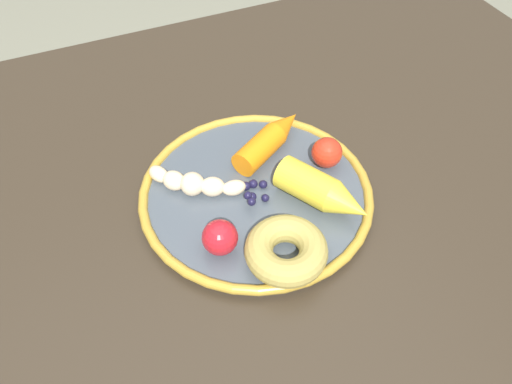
{
  "coord_description": "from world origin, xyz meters",
  "views": [
    {
      "loc": [
        0.16,
        0.39,
        1.22
      ],
      "look_at": [
        -0.01,
        0.01,
        0.75
      ],
      "focal_mm": 35.15,
      "sensor_mm": 36.0,
      "label": 1
    }
  ],
  "objects_px": {
    "donut": "(282,252)",
    "tomato_near": "(220,237)",
    "plate": "(256,194)",
    "carrot_orange": "(270,139)",
    "banana": "(194,183)",
    "blueberry_pile": "(254,191)",
    "dining_table": "(247,234)",
    "tomato_mid": "(325,151)",
    "carrot_yellow": "(323,192)"
  },
  "relations": [
    {
      "from": "plate",
      "to": "carrot_orange",
      "type": "distance_m",
      "value": 0.08
    },
    {
      "from": "dining_table",
      "to": "carrot_yellow",
      "type": "bearing_deg",
      "value": 142.04
    },
    {
      "from": "plate",
      "to": "donut",
      "type": "distance_m",
      "value": 0.11
    },
    {
      "from": "dining_table",
      "to": "carrot_orange",
      "type": "bearing_deg",
      "value": -136.46
    },
    {
      "from": "dining_table",
      "to": "tomato_mid",
      "type": "xyz_separation_m",
      "value": [
        -0.11,
        -0.0,
        0.11
      ]
    },
    {
      "from": "dining_table",
      "to": "carrot_orange",
      "type": "distance_m",
      "value": 0.14
    },
    {
      "from": "tomato_near",
      "to": "donut",
      "type": "bearing_deg",
      "value": 143.32
    },
    {
      "from": "dining_table",
      "to": "blueberry_pile",
      "type": "height_order",
      "value": "blueberry_pile"
    },
    {
      "from": "tomato_near",
      "to": "tomato_mid",
      "type": "xyz_separation_m",
      "value": [
        -0.17,
        -0.08,
        -0.0
      ]
    },
    {
      "from": "dining_table",
      "to": "banana",
      "type": "relative_size",
      "value": 11.25
    },
    {
      "from": "dining_table",
      "to": "banana",
      "type": "bearing_deg",
      "value": -23.15
    },
    {
      "from": "blueberry_pile",
      "to": "banana",
      "type": "bearing_deg",
      "value": -31.11
    },
    {
      "from": "donut",
      "to": "tomato_near",
      "type": "bearing_deg",
      "value": -36.68
    },
    {
      "from": "dining_table",
      "to": "banana",
      "type": "height_order",
      "value": "banana"
    },
    {
      "from": "plate",
      "to": "blueberry_pile",
      "type": "height_order",
      "value": "blueberry_pile"
    },
    {
      "from": "banana",
      "to": "carrot_yellow",
      "type": "height_order",
      "value": "carrot_yellow"
    },
    {
      "from": "carrot_orange",
      "to": "carrot_yellow",
      "type": "relative_size",
      "value": 1.01
    },
    {
      "from": "carrot_yellow",
      "to": "donut",
      "type": "distance_m",
      "value": 0.1
    },
    {
      "from": "dining_table",
      "to": "carrot_yellow",
      "type": "height_order",
      "value": "carrot_yellow"
    },
    {
      "from": "carrot_orange",
      "to": "blueberry_pile",
      "type": "xyz_separation_m",
      "value": [
        0.05,
        0.07,
        -0.01
      ]
    },
    {
      "from": "carrot_yellow",
      "to": "blueberry_pile",
      "type": "distance_m",
      "value": 0.09
    },
    {
      "from": "dining_table",
      "to": "carrot_orange",
      "type": "height_order",
      "value": "carrot_orange"
    },
    {
      "from": "carrot_orange",
      "to": "tomato_near",
      "type": "bearing_deg",
      "value": 46.74
    },
    {
      "from": "plate",
      "to": "dining_table",
      "type": "bearing_deg",
      "value": -44.78
    },
    {
      "from": "dining_table",
      "to": "plate",
      "type": "bearing_deg",
      "value": 135.22
    },
    {
      "from": "tomato_near",
      "to": "banana",
      "type": "bearing_deg",
      "value": -90.91
    },
    {
      "from": "plate",
      "to": "banana",
      "type": "relative_size",
      "value": 2.66
    },
    {
      "from": "donut",
      "to": "tomato_near",
      "type": "height_order",
      "value": "tomato_near"
    },
    {
      "from": "tomato_mid",
      "to": "carrot_orange",
      "type": "bearing_deg",
      "value": -43.62
    },
    {
      "from": "plate",
      "to": "carrot_yellow",
      "type": "distance_m",
      "value": 0.09
    },
    {
      "from": "carrot_orange",
      "to": "donut",
      "type": "bearing_deg",
      "value": 69.51
    },
    {
      "from": "donut",
      "to": "dining_table",
      "type": "bearing_deg",
      "value": -92.39
    },
    {
      "from": "banana",
      "to": "tomato_near",
      "type": "height_order",
      "value": "tomato_near"
    },
    {
      "from": "dining_table",
      "to": "tomato_mid",
      "type": "height_order",
      "value": "tomato_mid"
    },
    {
      "from": "carrot_orange",
      "to": "tomato_mid",
      "type": "relative_size",
      "value": 3.12
    },
    {
      "from": "plate",
      "to": "banana",
      "type": "distance_m",
      "value": 0.08
    },
    {
      "from": "plate",
      "to": "carrot_orange",
      "type": "relative_size",
      "value": 2.34
    },
    {
      "from": "plate",
      "to": "tomato_near",
      "type": "xyz_separation_m",
      "value": [
        0.07,
        0.06,
        0.02
      ]
    },
    {
      "from": "donut",
      "to": "tomato_mid",
      "type": "relative_size",
      "value": 2.3
    },
    {
      "from": "carrot_orange",
      "to": "donut",
      "type": "distance_m",
      "value": 0.18
    },
    {
      "from": "plate",
      "to": "carrot_orange",
      "type": "bearing_deg",
      "value": -127.04
    },
    {
      "from": "banana",
      "to": "tomato_mid",
      "type": "relative_size",
      "value": 2.74
    },
    {
      "from": "donut",
      "to": "tomato_near",
      "type": "xyz_separation_m",
      "value": [
        0.06,
        -0.04,
        0.0
      ]
    },
    {
      "from": "blueberry_pile",
      "to": "tomato_near",
      "type": "relative_size",
      "value": 1.12
    },
    {
      "from": "plate",
      "to": "blueberry_pile",
      "type": "bearing_deg",
      "value": 38.4
    },
    {
      "from": "banana",
      "to": "tomato_near",
      "type": "distance_m",
      "value": 0.1
    },
    {
      "from": "banana",
      "to": "donut",
      "type": "relative_size",
      "value": 1.19
    },
    {
      "from": "carrot_yellow",
      "to": "carrot_orange",
      "type": "bearing_deg",
      "value": -81.53
    },
    {
      "from": "plate",
      "to": "donut",
      "type": "relative_size",
      "value": 3.17
    },
    {
      "from": "tomato_mid",
      "to": "blueberry_pile",
      "type": "bearing_deg",
      "value": 8.85
    }
  ]
}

